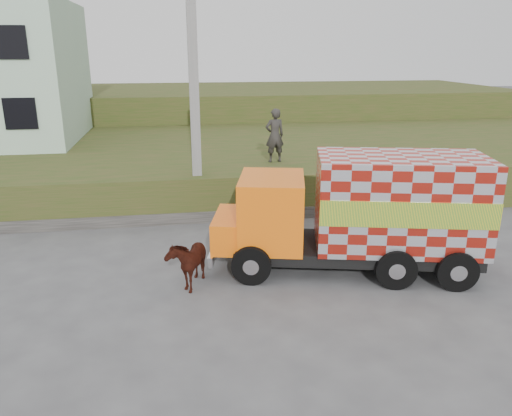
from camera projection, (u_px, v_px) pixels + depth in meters
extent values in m
plane|color=#474749|center=(247.00, 273.00, 12.76)|extent=(120.00, 120.00, 0.00)
cube|color=#2F4717|center=(215.00, 161.00, 21.94)|extent=(40.00, 12.00, 1.50)
cube|color=#2F4717|center=(200.00, 112.00, 32.99)|extent=(40.00, 12.00, 3.00)
cube|color=#595651|center=(169.00, 217.00, 16.35)|extent=(16.00, 0.50, 0.40)
cube|color=gray|center=(194.00, 98.00, 15.72)|extent=(0.30, 0.30, 8.00)
cube|color=black|center=(354.00, 248.00, 12.84)|extent=(6.30, 3.25, 0.31)
cube|color=orange|center=(272.00, 211.00, 12.69)|extent=(2.01, 2.34, 1.77)
cube|color=orange|center=(232.00, 229.00, 12.92)|extent=(1.28, 2.01, 0.80)
cube|color=silver|center=(400.00, 202.00, 12.38)|extent=(4.44, 2.99, 2.30)
cube|color=yellow|center=(409.00, 215.00, 11.36)|extent=(3.97, 0.95, 0.62)
cube|color=yellow|center=(392.00, 190.00, 13.41)|extent=(3.97, 0.95, 0.62)
cube|color=silver|center=(216.00, 248.00, 13.11)|extent=(0.59, 2.01, 0.27)
cylinder|color=black|center=(251.00, 265.00, 12.07)|extent=(1.02, 0.52, 0.97)
cylinder|color=black|center=(257.00, 235.00, 14.01)|extent=(1.02, 0.52, 0.97)
cylinder|color=black|center=(396.00, 269.00, 11.84)|extent=(1.02, 0.52, 0.97)
cylinder|color=black|center=(381.00, 238.00, 13.78)|extent=(1.02, 0.52, 0.97)
cylinder|color=black|center=(457.00, 271.00, 11.75)|extent=(1.02, 0.52, 0.97)
cylinder|color=black|center=(434.00, 239.00, 13.68)|extent=(1.02, 0.52, 0.97)
imported|color=#37120D|center=(188.00, 260.00, 12.01)|extent=(1.15, 1.62, 1.25)
imported|color=#292625|center=(275.00, 135.00, 18.09)|extent=(0.77, 0.56, 1.94)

